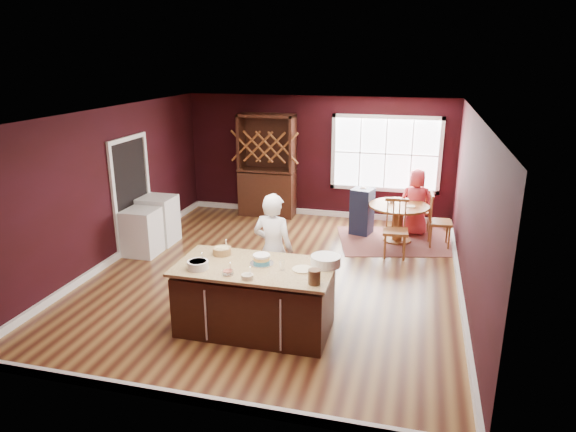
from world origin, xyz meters
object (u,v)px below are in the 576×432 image
object	(u,v)px
chair_south	(396,229)
washer	(142,232)
high_chair	(362,210)
toddler	(363,195)
layer_cake	(262,259)
seated_woman	(416,202)
chair_north	(419,210)
chair_east	(440,220)
hutch	(267,166)
baker	(273,250)
dryer	(159,220)
dining_table	(398,215)
kitchen_island	(255,299)

from	to	relation	value
chair_south	washer	xyz separation A→B (m)	(-4.53, -1.04, -0.11)
chair_south	high_chair	world-z (taller)	chair_south
toddler	layer_cake	bearing A→B (deg)	-101.47
chair_south	seated_woman	distance (m)	1.40
chair_north	washer	world-z (taller)	chair_north
chair_east	hutch	world-z (taller)	hutch
baker	chair_south	xyz separation A→B (m)	(1.63, 2.35, -0.32)
chair_north	dryer	world-z (taller)	dryer
dining_table	toddler	xyz separation A→B (m)	(-0.75, 0.35, 0.28)
dryer	chair_south	bearing A→B (deg)	4.99
chair_north	kitchen_island	bearing A→B (deg)	38.89
dining_table	layer_cake	world-z (taller)	layer_cake
layer_cake	chair_east	distance (m)	4.52
kitchen_island	high_chair	size ratio (longest dim) A/B	2.07
chair_north	baker	bearing A→B (deg)	35.31
chair_south	high_chair	distance (m)	1.34
chair_east	chair_south	distance (m)	1.11
dryer	baker	bearing A→B (deg)	-34.05
washer	seated_woman	bearing A→B (deg)	26.22
dining_table	chair_south	distance (m)	0.84
toddler	hutch	world-z (taller)	hutch
baker	toddler	bearing A→B (deg)	-94.51
chair_east	chair_north	size ratio (longest dim) A/B	1.14
baker	seated_woman	xyz separation A→B (m)	(1.95, 3.70, -0.16)
dryer	seated_woman	bearing A→B (deg)	19.82
baker	dryer	world-z (taller)	baker
toddler	chair_north	bearing A→B (deg)	19.10
dining_table	dryer	size ratio (longest dim) A/B	1.25
kitchen_island	dryer	world-z (taller)	dryer
kitchen_island	dryer	bearing A→B (deg)	136.42
chair_north	dryer	distance (m)	5.31
hutch	dining_table	bearing A→B (deg)	-19.56
dining_table	layer_cake	distance (m)	4.21
chair_south	chair_north	xyz separation A→B (m)	(0.40, 1.58, -0.07)
baker	layer_cake	distance (m)	0.69
chair_south	chair_north	world-z (taller)	chair_south
baker	chair_south	bearing A→B (deg)	-115.11
baker	washer	xyz separation A→B (m)	(-2.90, 1.32, -0.42)
dining_table	high_chair	size ratio (longest dim) A/B	1.17
kitchen_island	dryer	distance (m)	3.95
high_chair	kitchen_island	bearing A→B (deg)	-88.13
layer_cake	hutch	xyz separation A→B (m)	(-1.40, 4.93, 0.17)
kitchen_island	baker	bearing A→B (deg)	87.45
chair_east	dining_table	bearing A→B (deg)	80.81
dining_table	hutch	world-z (taller)	hutch
washer	dryer	xyz separation A→B (m)	(0.00, 0.64, 0.04)
high_chair	baker	bearing A→B (deg)	-90.23
hutch	chair_north	bearing A→B (deg)	-5.41
chair_north	high_chair	world-z (taller)	high_chair
layer_cake	chair_east	world-z (taller)	chair_east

